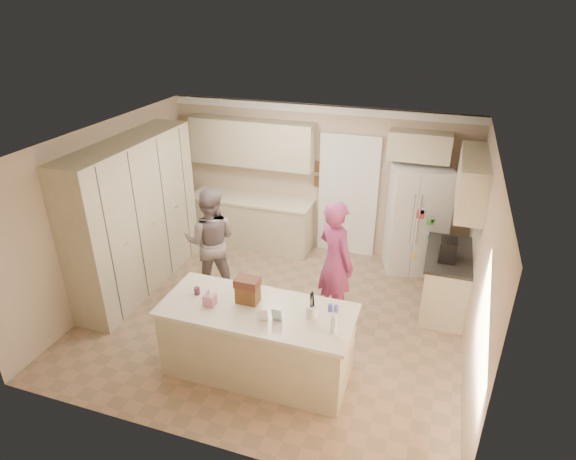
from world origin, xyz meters
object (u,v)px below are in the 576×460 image
(refrigerator, at_px, (417,219))
(tissue_box, at_px, (210,300))
(dollhouse_body, at_px, (248,294))
(teen_girl, at_px, (335,262))
(utensil_crock, at_px, (312,311))
(coffee_maker, at_px, (448,250))
(teen_boy, at_px, (211,241))
(island_base, at_px, (258,342))

(refrigerator, distance_m, tissue_box, 3.88)
(dollhouse_body, xyz_separation_m, teen_girl, (0.75, 1.30, -0.14))
(utensil_crock, bearing_deg, refrigerator, 74.01)
(coffee_maker, bearing_deg, tissue_box, -142.43)
(coffee_maker, relative_size, utensil_crock, 2.00)
(coffee_maker, relative_size, tissue_box, 2.14)
(utensil_crock, relative_size, teen_boy, 0.09)
(refrigerator, xyz_separation_m, coffee_maker, (0.51, -1.27, 0.17))
(coffee_maker, distance_m, tissue_box, 3.28)
(teen_boy, bearing_deg, tissue_box, 100.27)
(refrigerator, height_order, dollhouse_body, refrigerator)
(tissue_box, bearing_deg, teen_girl, 52.48)
(island_base, distance_m, utensil_crock, 0.86)
(tissue_box, bearing_deg, dollhouse_body, 26.57)
(utensil_crock, distance_m, teen_girl, 1.36)
(utensil_crock, distance_m, teen_boy, 2.48)
(coffee_maker, height_order, dollhouse_body, coffee_maker)
(teen_girl, bearing_deg, utensil_crock, 131.06)
(teen_boy, bearing_deg, coffee_maker, 170.26)
(refrigerator, bearing_deg, teen_girl, -134.28)
(refrigerator, xyz_separation_m, teen_boy, (-2.90, -1.66, -0.06))
(island_base, bearing_deg, coffee_maker, 42.83)
(refrigerator, relative_size, dollhouse_body, 6.92)
(refrigerator, height_order, tissue_box, refrigerator)
(teen_boy, bearing_deg, refrigerator, -166.47)
(refrigerator, height_order, coffee_maker, refrigerator)
(coffee_maker, bearing_deg, teen_boy, -173.47)
(tissue_box, relative_size, teen_girl, 0.08)
(utensil_crock, relative_size, teen_girl, 0.08)
(utensil_crock, height_order, teen_boy, teen_boy)
(coffee_maker, bearing_deg, dollhouse_body, -140.71)
(tissue_box, bearing_deg, refrigerator, 57.37)
(coffee_maker, distance_m, teen_boy, 3.43)
(coffee_maker, xyz_separation_m, teen_boy, (-3.40, -0.39, -0.23))
(island_base, bearing_deg, teen_boy, 131.89)
(island_base, xyz_separation_m, tissue_box, (-0.55, -0.10, 0.56))
(dollhouse_body, bearing_deg, utensil_crock, -3.58)
(island_base, distance_m, teen_girl, 1.59)
(refrigerator, distance_m, dollhouse_body, 3.51)
(refrigerator, bearing_deg, island_base, -132.24)
(teen_boy, distance_m, teen_girl, 1.96)
(refrigerator, xyz_separation_m, teen_girl, (-0.94, -1.77, -0.00))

